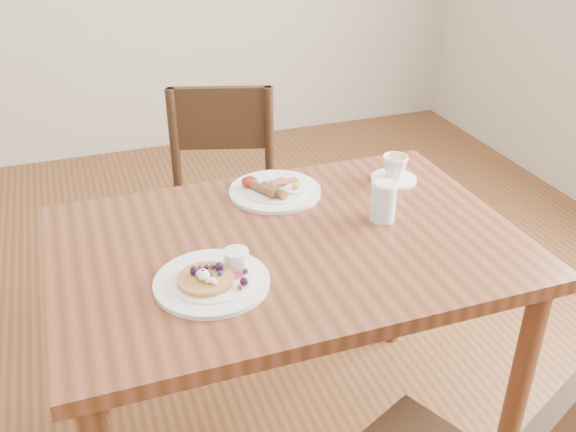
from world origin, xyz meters
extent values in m
cube|color=brown|center=(0.00, 0.00, 0.73)|extent=(1.20, 0.80, 0.04)
cylinder|color=brown|center=(0.54, -0.34, 0.35)|extent=(0.06, 0.06, 0.71)
cylinder|color=brown|center=(0.54, 0.34, 0.35)|extent=(0.06, 0.06, 0.71)
cylinder|color=brown|center=(-0.54, 0.34, 0.35)|extent=(0.06, 0.06, 0.71)
cube|color=#342112|center=(-0.01, 0.70, 0.45)|extent=(0.53, 0.53, 0.04)
cylinder|color=#342112|center=(-0.23, 0.59, 0.21)|extent=(0.04, 0.04, 0.43)
cylinder|color=#342112|center=(0.11, 0.48, 0.21)|extent=(0.04, 0.04, 0.43)
cylinder|color=#342112|center=(-0.12, 0.93, 0.21)|extent=(0.04, 0.04, 0.43)
cylinder|color=#342112|center=(0.22, 0.82, 0.21)|extent=(0.04, 0.04, 0.43)
cylinder|color=#342112|center=(0.22, 0.82, 0.67)|extent=(0.04, 0.04, 0.43)
cylinder|color=#342112|center=(-0.12, 0.93, 0.67)|extent=(0.04, 0.04, 0.43)
cube|color=#342112|center=(0.05, 0.89, 0.76)|extent=(0.37, 0.14, 0.24)
cylinder|color=white|center=(-0.23, -0.13, 0.76)|extent=(0.27, 0.27, 0.01)
cylinder|color=white|center=(-0.23, -0.13, 0.76)|extent=(0.19, 0.19, 0.01)
cylinder|color=#B22D59|center=(-0.18, -0.12, 0.77)|extent=(0.07, 0.07, 0.00)
cylinder|color=#C68C47|center=(-0.25, -0.13, 0.77)|extent=(0.13, 0.13, 0.01)
ellipsoid|color=white|center=(-0.25, -0.14, 0.79)|extent=(0.03, 0.03, 0.02)
ellipsoid|color=white|center=(-0.24, -0.16, 0.79)|extent=(0.02, 0.02, 0.01)
cylinder|color=white|center=(-0.16, -0.09, 0.79)|extent=(0.06, 0.06, 0.04)
cylinder|color=#591E07|center=(-0.16, -0.09, 0.80)|extent=(0.05, 0.05, 0.00)
sphere|color=black|center=(-0.22, -0.12, 0.79)|extent=(0.02, 0.02, 0.02)
sphere|color=#1E234C|center=(-0.22, -0.10, 0.78)|extent=(0.01, 0.01, 0.01)
sphere|color=#1E234C|center=(-0.23, -0.08, 0.78)|extent=(0.01, 0.01, 0.01)
sphere|color=#B21938|center=(-0.25, -0.10, 0.79)|extent=(0.02, 0.02, 0.02)
sphere|color=black|center=(-0.26, -0.11, 0.79)|extent=(0.02, 0.02, 0.02)
sphere|color=#1E234C|center=(-0.27, -0.13, 0.78)|extent=(0.01, 0.01, 0.01)
sphere|color=black|center=(-0.25, -0.13, 0.79)|extent=(0.02, 0.02, 0.02)
sphere|color=#1E234C|center=(-0.23, -0.15, 0.78)|extent=(0.01, 0.01, 0.01)
sphere|color=#1E234C|center=(-0.21, -0.14, 0.78)|extent=(0.01, 0.01, 0.01)
sphere|color=#1E234C|center=(-0.17, -0.17, 0.77)|extent=(0.01, 0.01, 0.01)
sphere|color=#B21938|center=(-0.15, -0.14, 0.77)|extent=(0.01, 0.01, 0.01)
sphere|color=black|center=(-0.16, -0.10, 0.78)|extent=(0.02, 0.02, 0.02)
cylinder|color=white|center=(0.05, 0.26, 0.76)|extent=(0.27, 0.27, 0.01)
cylinder|color=white|center=(0.05, 0.26, 0.76)|extent=(0.19, 0.19, 0.01)
cylinder|color=brown|center=(0.01, 0.24, 0.78)|extent=(0.06, 0.10, 0.03)
cylinder|color=brown|center=(0.04, 0.23, 0.78)|extent=(0.06, 0.10, 0.03)
cube|color=maroon|center=(0.06, 0.29, 0.77)|extent=(0.08, 0.04, 0.01)
cube|color=maroon|center=(0.09, 0.28, 0.77)|extent=(0.08, 0.03, 0.01)
cylinder|color=white|center=(0.11, 0.23, 0.77)|extent=(0.07, 0.07, 0.00)
ellipsoid|color=yellow|center=(0.11, 0.23, 0.78)|extent=(0.03, 0.03, 0.01)
ellipsoid|color=#A5190F|center=(-0.01, 0.30, 0.78)|extent=(0.05, 0.05, 0.03)
cylinder|color=white|center=(0.42, 0.22, 0.75)|extent=(0.14, 0.14, 0.01)
imported|color=white|center=(0.42, 0.22, 0.79)|extent=(0.09, 0.09, 0.07)
cylinder|color=tan|center=(0.42, 0.22, 0.82)|extent=(0.07, 0.07, 0.00)
cylinder|color=silver|center=(0.28, 0.02, 0.80)|extent=(0.07, 0.07, 0.11)
camera|label=1|loc=(-0.48, -1.33, 1.62)|focal=40.00mm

